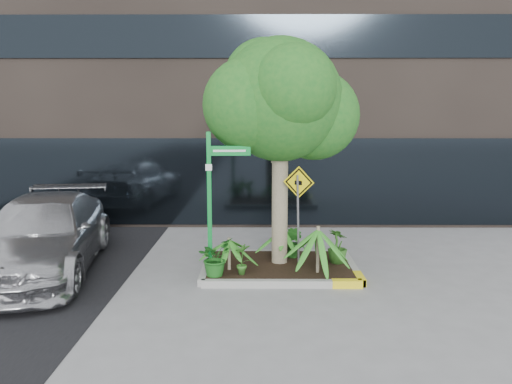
{
  "coord_description": "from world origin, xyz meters",
  "views": [
    {
      "loc": [
        -0.26,
        -10.29,
        3.41
      ],
      "look_at": [
        -0.31,
        0.2,
        1.76
      ],
      "focal_mm": 35.0,
      "sensor_mm": 36.0,
      "label": 1
    }
  ],
  "objects_px": {
    "cattle_sign": "(298,200)",
    "street_sign_post": "(212,189)",
    "tree": "(280,100)",
    "parked_car": "(43,235)"
  },
  "relations": [
    {
      "from": "street_sign_post",
      "to": "cattle_sign",
      "type": "distance_m",
      "value": 1.82
    },
    {
      "from": "tree",
      "to": "street_sign_post",
      "type": "xyz_separation_m",
      "value": [
        -1.41,
        -0.7,
        -1.81
      ]
    },
    {
      "from": "parked_car",
      "to": "street_sign_post",
      "type": "height_order",
      "value": "street_sign_post"
    },
    {
      "from": "tree",
      "to": "cattle_sign",
      "type": "height_order",
      "value": "tree"
    },
    {
      "from": "street_sign_post",
      "to": "cattle_sign",
      "type": "relative_size",
      "value": 1.4
    },
    {
      "from": "street_sign_post",
      "to": "cattle_sign",
      "type": "height_order",
      "value": "street_sign_post"
    },
    {
      "from": "tree",
      "to": "parked_car",
      "type": "relative_size",
      "value": 0.91
    },
    {
      "from": "cattle_sign",
      "to": "street_sign_post",
      "type": "bearing_deg",
      "value": -149.14
    },
    {
      "from": "parked_car",
      "to": "cattle_sign",
      "type": "relative_size",
      "value": 2.54
    },
    {
      "from": "parked_car",
      "to": "street_sign_post",
      "type": "xyz_separation_m",
      "value": [
        3.74,
        -0.47,
        1.09
      ]
    }
  ]
}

